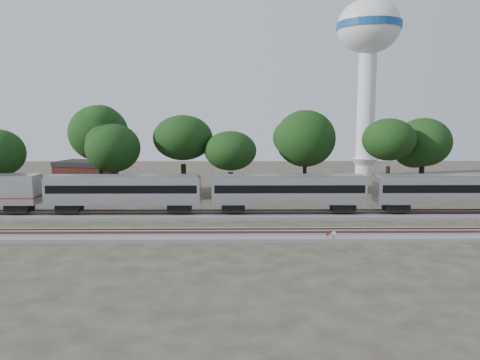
{
  "coord_description": "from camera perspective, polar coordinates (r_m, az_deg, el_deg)",
  "views": [
    {
      "loc": [
        -2.47,
        -50.56,
        12.11
      ],
      "look_at": [
        -1.86,
        5.0,
        4.67
      ],
      "focal_mm": 35.0,
      "sensor_mm": 36.0,
      "label": 1
    }
  ],
  "objects": [
    {
      "name": "switch_stand_white",
      "position": [
        46.67,
        11.37,
        -6.63
      ],
      "size": [
        0.37,
        0.1,
        1.16
      ],
      "rotation": [
        0.0,
        0.0,
        -0.19
      ],
      "color": "#512D19",
      "rests_on": "ground"
    },
    {
      "name": "tree_2",
      "position": [
        71.43,
        -15.23,
        3.77
      ],
      "size": [
        7.79,
        7.79,
        10.98
      ],
      "color": "black",
      "rests_on": "ground"
    },
    {
      "name": "tree_1",
      "position": [
        74.6,
        -16.87,
        5.47
      ],
      "size": [
        9.91,
        9.91,
        13.97
      ],
      "color": "black",
      "rests_on": "ground"
    },
    {
      "name": "track_near",
      "position": [
        48.12,
        2.35,
        -6.71
      ],
      "size": [
        160.0,
        5.0,
        0.73
      ],
      "color": "slate",
      "rests_on": "ground"
    },
    {
      "name": "tree_7",
      "position": [
        80.76,
        21.42,
        4.31
      ],
      "size": [
        8.33,
        8.33,
        11.74
      ],
      "color": "black",
      "rests_on": "ground"
    },
    {
      "name": "tree_6",
      "position": [
        74.08,
        17.7,
        4.7
      ],
      "size": [
        8.96,
        8.96,
        12.64
      ],
      "color": "black",
      "rests_on": "ground"
    },
    {
      "name": "train",
      "position": [
        63.19,
        24.46,
        -1.0
      ],
      "size": [
        137.01,
        3.35,
        4.93
      ],
      "color": "silver",
      "rests_on": "ground"
    },
    {
      "name": "switch_lever",
      "position": [
        47.39,
        10.18,
        -7.12
      ],
      "size": [
        0.58,
        0.48,
        0.3
      ],
      "primitive_type": "cube",
      "rotation": [
        0.0,
        0.0,
        -0.43
      ],
      "color": "#512D19",
      "rests_on": "ground"
    },
    {
      "name": "water_tower",
      "position": [
        101.95,
        15.37,
        15.5
      ],
      "size": [
        12.94,
        12.94,
        35.83
      ],
      "color": "silver",
      "rests_on": "ground"
    },
    {
      "name": "tree_4",
      "position": [
        70.77,
        -1.17,
        3.56
      ],
      "size": [
        7.24,
        7.24,
        10.21
      ],
      "color": "black",
      "rests_on": "ground"
    },
    {
      "name": "tree_5",
      "position": [
        73.9,
        7.96,
        5.01
      ],
      "size": [
        9.0,
        9.0,
        12.69
      ],
      "color": "black",
      "rests_on": "ground"
    },
    {
      "name": "ground",
      "position": [
        52.05,
        2.12,
        -5.84
      ],
      "size": [
        160.0,
        160.0,
        0.0
      ],
      "primitive_type": "plane",
      "color": "#383328",
      "rests_on": "ground"
    },
    {
      "name": "tree_3",
      "position": [
        73.61,
        -6.97,
        5.12
      ],
      "size": [
        9.14,
        9.14,
        12.88
      ],
      "color": "black",
      "rests_on": "ground"
    },
    {
      "name": "brick_building",
      "position": [
        87.09,
        -18.25,
        0.76
      ],
      "size": [
        10.85,
        8.88,
        4.53
      ],
      "rotation": [
        0.0,
        0.0,
        -0.26
      ],
      "color": "maroon",
      "rests_on": "ground"
    },
    {
      "name": "track_far",
      "position": [
        57.85,
        1.84,
        -4.26
      ],
      "size": [
        160.0,
        5.0,
        0.73
      ],
      "color": "slate",
      "rests_on": "ground"
    },
    {
      "name": "switch_stand_red",
      "position": [
        46.85,
        10.63,
        -6.74
      ],
      "size": [
        0.3,
        0.06,
        0.93
      ],
      "rotation": [
        0.0,
        0.0,
        -0.04
      ],
      "color": "#512D19",
      "rests_on": "ground"
    }
  ]
}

